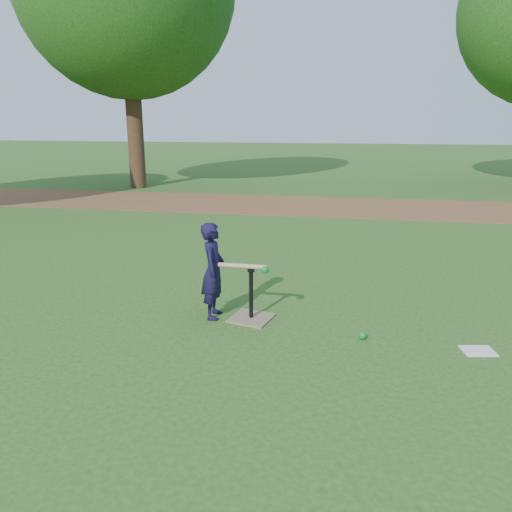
# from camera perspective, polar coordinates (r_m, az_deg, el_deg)

# --- Properties ---
(ground) EXTENTS (80.00, 80.00, 0.00)m
(ground) POSITION_cam_1_polar(r_m,az_deg,el_deg) (5.61, 3.12, -7.31)
(ground) COLOR #285116
(ground) RESTS_ON ground
(dirt_strip) EXTENTS (24.00, 3.00, 0.01)m
(dirt_strip) POSITION_cam_1_polar(r_m,az_deg,el_deg) (12.83, 7.48, 5.68)
(dirt_strip) COLOR brown
(dirt_strip) RESTS_ON ground
(child) EXTENTS (0.29, 0.42, 1.08)m
(child) POSITION_cam_1_polar(r_m,az_deg,el_deg) (5.53, -4.90, -1.69)
(child) COLOR black
(child) RESTS_ON ground
(wiffle_ball_ground) EXTENTS (0.08, 0.08, 0.08)m
(wiffle_ball_ground) POSITION_cam_1_polar(r_m,az_deg,el_deg) (5.23, 12.07, -8.89)
(wiffle_ball_ground) COLOR #0B7F2D
(wiffle_ball_ground) RESTS_ON ground
(clipboard) EXTENTS (0.34, 0.28, 0.01)m
(clipboard) POSITION_cam_1_polar(r_m,az_deg,el_deg) (5.34, 24.04, -9.88)
(clipboard) COLOR silver
(clipboard) RESTS_ON ground
(batting_tee) EXTENTS (0.52, 0.52, 0.61)m
(batting_tee) POSITION_cam_1_polar(r_m,az_deg,el_deg) (5.58, -0.56, -6.16)
(batting_tee) COLOR #837453
(batting_tee) RESTS_ON ground
(swing_action) EXTENTS (0.66, 0.12, 0.09)m
(swing_action) POSITION_cam_1_polar(r_m,az_deg,el_deg) (5.40, -1.60, -1.24)
(swing_action) COLOR tan
(swing_action) RESTS_ON ground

